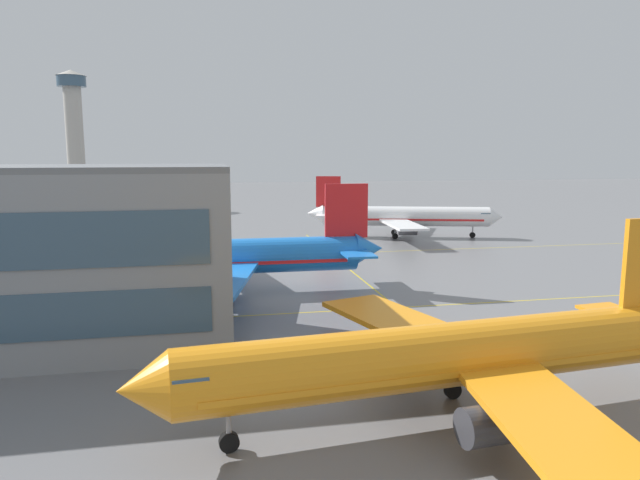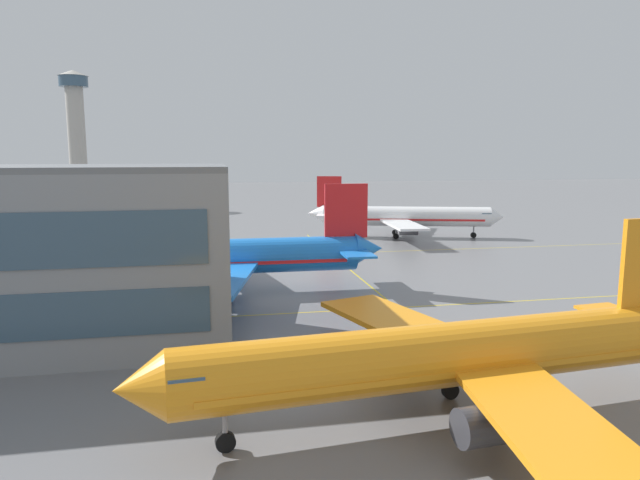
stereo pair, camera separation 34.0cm
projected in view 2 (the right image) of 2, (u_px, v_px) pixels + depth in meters
name	position (u px, v px, depth m)	size (l,w,h in m)	color
ground_plane	(591.00, 466.00, 30.29)	(600.00, 600.00, 0.00)	slate
airliner_front_gate	(452.00, 355.00, 35.11)	(39.04, 33.52, 12.13)	orange
airliner_second_row	(214.00, 258.00, 66.63)	(41.01, 35.49, 12.79)	blue
airliner_third_row	(403.00, 217.00, 112.23)	(37.66, 32.11, 11.89)	white
taxiway_markings	(396.00, 308.00, 61.40)	(151.27, 112.43, 0.01)	yellow
control_tower	(76.00, 129.00, 175.29)	(8.82, 8.82, 41.19)	#ADA89E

